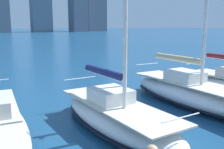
# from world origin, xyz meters

# --- Properties ---
(sailboat_tan) EXTENTS (2.38, 8.71, 9.39)m
(sailboat_tan) POSITION_xyz_m (-4.97, -7.01, 0.70)
(sailboat_tan) COLOR white
(sailboat_tan) RESTS_ON ground
(sailboat_navy) EXTENTS (2.71, 7.62, 12.59)m
(sailboat_navy) POSITION_xyz_m (0.23, -6.08, 0.68)
(sailboat_navy) COLOR silver
(sailboat_navy) RESTS_ON ground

